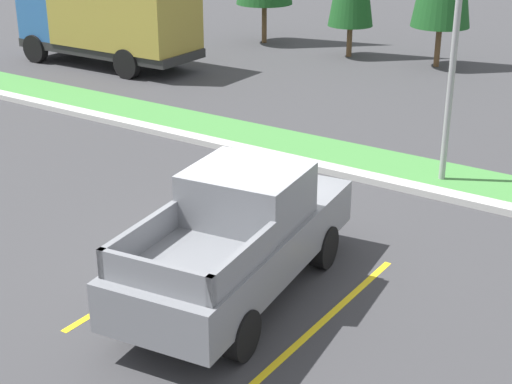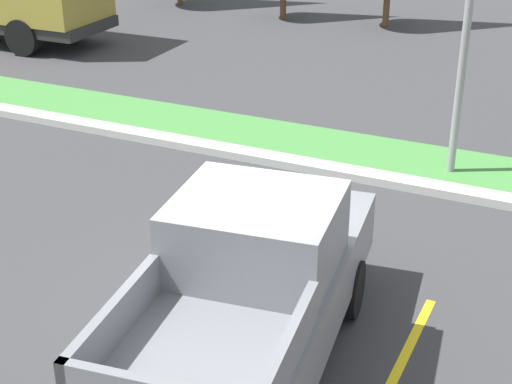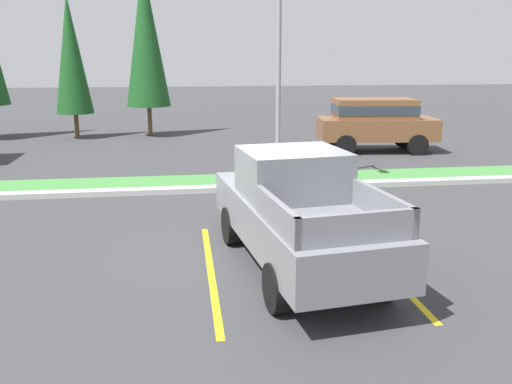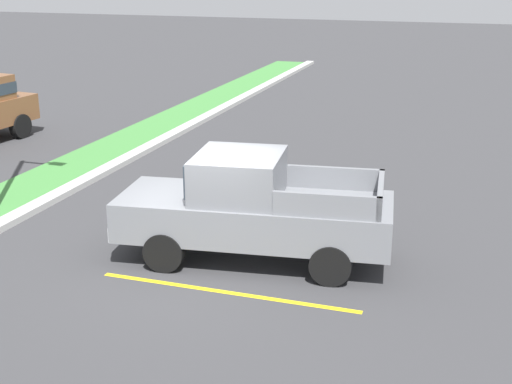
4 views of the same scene
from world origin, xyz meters
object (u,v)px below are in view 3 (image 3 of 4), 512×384
(street_light, at_px, (280,43))
(cypress_tree_center, at_px, (146,35))
(pickup_truck_main, at_px, (297,211))
(cypress_tree_left_inner, at_px, (71,55))
(suv_distant, at_px, (376,121))

(street_light, xyz_separation_m, cypress_tree_center, (-4.34, 10.63, 0.59))
(pickup_truck_main, relative_size, cypress_tree_left_inner, 0.84)
(suv_distant, relative_size, cypress_tree_left_inner, 0.74)
(street_light, relative_size, cypress_tree_center, 0.89)
(pickup_truck_main, height_order, cypress_tree_center, cypress_tree_center)
(cypress_tree_left_inner, distance_m, cypress_tree_center, 3.47)
(street_light, height_order, cypress_tree_center, cypress_tree_center)
(suv_distant, distance_m, street_light, 7.42)
(pickup_truck_main, xyz_separation_m, cypress_tree_center, (-3.48, 17.10, 3.61))
(pickup_truck_main, height_order, cypress_tree_left_inner, cypress_tree_left_inner)
(pickup_truck_main, xyz_separation_m, street_light, (0.86, 6.48, 3.02))
(cypress_tree_left_inner, height_order, cypress_tree_center, cypress_tree_center)
(suv_distant, height_order, street_light, street_light)
(pickup_truck_main, height_order, street_light, street_light)
(suv_distant, bearing_deg, street_light, -134.29)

